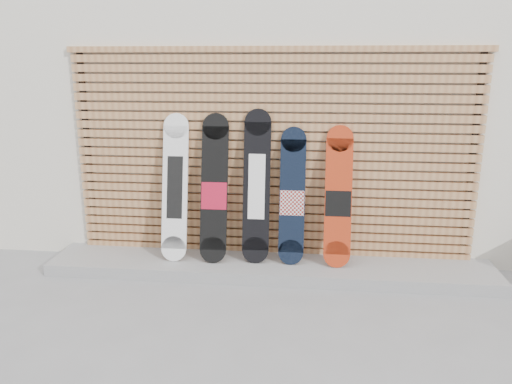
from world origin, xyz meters
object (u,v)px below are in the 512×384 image
snowboard_3 (292,197)px  snowboard_4 (338,198)px  snowboard_2 (257,187)px  snowboard_1 (214,189)px  snowboard_0 (175,187)px

snowboard_3 → snowboard_4: 0.47m
snowboard_2 → snowboard_4: snowboard_2 is taller
snowboard_1 → snowboard_0: bearing=179.1°
snowboard_0 → snowboard_1: 0.42m
snowboard_4 → snowboard_1: bearing=-179.5°
snowboard_0 → snowboard_4: bearing=0.2°
snowboard_1 → snowboard_2: bearing=3.4°
snowboard_0 → snowboard_4: size_ratio=1.07×
snowboard_1 → snowboard_4: 1.27m
snowboard_0 → snowboard_2: (0.85, 0.02, 0.03)m
snowboard_1 → snowboard_4: size_ratio=1.08×
snowboard_1 → snowboard_4: bearing=0.5°
snowboard_3 → snowboard_2: bearing=179.6°
snowboard_1 → snowboard_3: snowboard_1 is taller
snowboard_3 → snowboard_4: bearing=-1.5°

